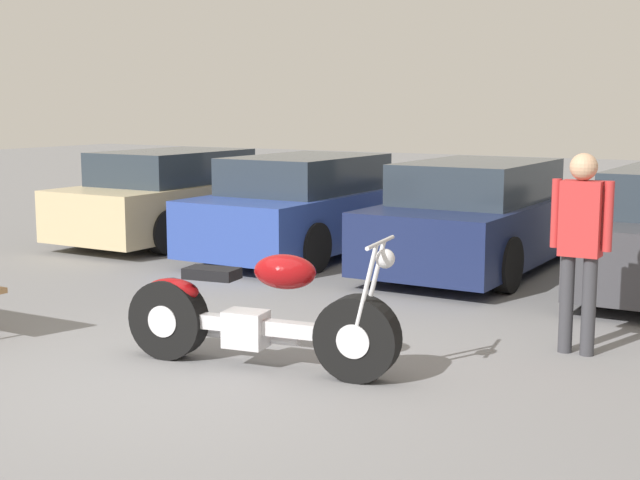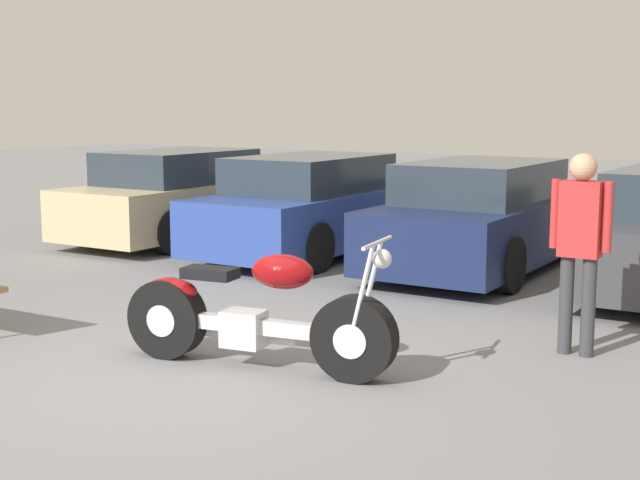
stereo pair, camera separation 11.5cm
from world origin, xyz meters
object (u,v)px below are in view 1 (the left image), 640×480
at_px(person_standing, 581,235).
at_px(motorcycle, 256,316).
at_px(parked_car_blue, 314,207).
at_px(parked_car_champagne, 182,197).
at_px(parked_car_navy, 483,218).

bearing_deg(person_standing, motorcycle, -140.13).
relative_size(parked_car_blue, person_standing, 2.62).
bearing_deg(motorcycle, person_standing, 39.87).
distance_m(parked_car_champagne, parked_car_blue, 2.53).
relative_size(motorcycle, parked_car_champagne, 0.52).
bearing_deg(parked_car_navy, parked_car_blue, -177.65).
distance_m(parked_car_blue, parked_car_navy, 2.53).
bearing_deg(parked_car_blue, motorcycle, -63.28).
bearing_deg(parked_car_champagne, motorcycle, -45.61).
xyz_separation_m(motorcycle, parked_car_blue, (-2.57, 5.11, 0.23)).
bearing_deg(motorcycle, parked_car_blue, 116.72).
height_order(motorcycle, parked_car_navy, parked_car_navy).
height_order(parked_car_champagne, parked_car_blue, same).
height_order(parked_car_champagne, parked_car_navy, same).
height_order(parked_car_blue, parked_car_navy, same).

